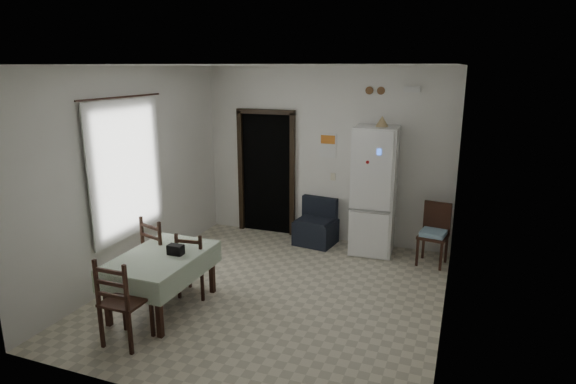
% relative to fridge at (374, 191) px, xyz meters
% --- Properties ---
extents(ground, '(4.50, 4.50, 0.00)m').
position_rel_fridge_xyz_m(ground, '(-0.90, -1.93, -1.00)').
color(ground, '#BEB59B').
rests_on(ground, ground).
extents(ceiling, '(4.20, 4.50, 0.02)m').
position_rel_fridge_xyz_m(ceiling, '(-0.90, -1.93, 1.90)').
color(ceiling, white).
rests_on(ceiling, ground).
extents(wall_back, '(4.20, 0.02, 2.90)m').
position_rel_fridge_xyz_m(wall_back, '(-0.90, 0.32, 0.45)').
color(wall_back, white).
rests_on(wall_back, ground).
extents(wall_front, '(4.20, 0.02, 2.90)m').
position_rel_fridge_xyz_m(wall_front, '(-0.90, -4.18, 0.45)').
color(wall_front, white).
rests_on(wall_front, ground).
extents(wall_left, '(0.02, 4.50, 2.90)m').
position_rel_fridge_xyz_m(wall_left, '(-3.00, -1.93, 0.45)').
color(wall_left, white).
rests_on(wall_left, ground).
extents(wall_right, '(0.02, 4.50, 2.90)m').
position_rel_fridge_xyz_m(wall_right, '(1.20, -1.93, 0.45)').
color(wall_right, white).
rests_on(wall_right, ground).
extents(doorway, '(1.06, 0.52, 2.22)m').
position_rel_fridge_xyz_m(doorway, '(-1.95, 0.52, 0.06)').
color(doorway, black).
rests_on(doorway, ground).
extents(window_recess, '(0.10, 1.20, 1.60)m').
position_rel_fridge_xyz_m(window_recess, '(-3.05, -2.13, 0.55)').
color(window_recess, silver).
rests_on(window_recess, ground).
extents(curtain, '(0.02, 1.45, 1.85)m').
position_rel_fridge_xyz_m(curtain, '(-2.94, -2.13, 0.55)').
color(curtain, silver).
rests_on(curtain, ground).
extents(curtain_rod, '(0.02, 1.60, 0.02)m').
position_rel_fridge_xyz_m(curtain_rod, '(-2.93, -2.13, 1.50)').
color(curtain_rod, black).
rests_on(curtain_rod, ground).
extents(calendar, '(0.28, 0.02, 0.40)m').
position_rel_fridge_xyz_m(calendar, '(-0.85, 0.31, 0.62)').
color(calendar, white).
rests_on(calendar, ground).
extents(calendar_image, '(0.24, 0.01, 0.14)m').
position_rel_fridge_xyz_m(calendar_image, '(-0.85, 0.30, 0.72)').
color(calendar_image, orange).
rests_on(calendar_image, ground).
extents(light_switch, '(0.08, 0.02, 0.12)m').
position_rel_fridge_xyz_m(light_switch, '(-0.75, 0.31, 0.10)').
color(light_switch, beige).
rests_on(light_switch, ground).
extents(vent_left, '(0.12, 0.03, 0.12)m').
position_rel_fridge_xyz_m(vent_left, '(-0.20, 0.30, 1.52)').
color(vent_left, brown).
rests_on(vent_left, ground).
extents(vent_right, '(0.12, 0.03, 0.12)m').
position_rel_fridge_xyz_m(vent_right, '(-0.02, 0.30, 1.52)').
color(vent_right, brown).
rests_on(vent_right, ground).
extents(emergency_light, '(0.25, 0.07, 0.09)m').
position_rel_fridge_xyz_m(emergency_light, '(0.45, 0.28, 1.55)').
color(emergency_light, white).
rests_on(emergency_light, ground).
extents(fridge, '(0.68, 0.68, 2.01)m').
position_rel_fridge_xyz_m(fridge, '(0.00, 0.00, 0.00)').
color(fridge, white).
rests_on(fridge, ground).
extents(tan_cone, '(0.20, 0.20, 0.16)m').
position_rel_fridge_xyz_m(tan_cone, '(0.07, -0.00, 1.08)').
color(tan_cone, tan).
rests_on(tan_cone, fridge).
extents(navy_seat, '(0.70, 0.68, 0.75)m').
position_rel_fridge_xyz_m(navy_seat, '(-0.95, 0.00, -0.63)').
color(navy_seat, black).
rests_on(navy_seat, ground).
extents(corner_chair, '(0.46, 0.46, 0.93)m').
position_rel_fridge_xyz_m(corner_chair, '(0.94, -0.22, -0.54)').
color(corner_chair, black).
rests_on(corner_chair, ground).
extents(dining_table, '(0.89, 1.35, 0.70)m').
position_rel_fridge_xyz_m(dining_table, '(-2.03, -2.77, -0.65)').
color(dining_table, '#A6B99E').
rests_on(dining_table, ground).
extents(black_bag, '(0.19, 0.12, 0.12)m').
position_rel_fridge_xyz_m(black_bag, '(-1.86, -2.70, -0.24)').
color(black_bag, black).
rests_on(black_bag, dining_table).
extents(dining_chair_far_left, '(0.54, 0.54, 1.01)m').
position_rel_fridge_xyz_m(dining_chair_far_left, '(-2.34, -2.27, -0.50)').
color(dining_chair_far_left, black).
rests_on(dining_chair_far_left, ground).
extents(dining_chair_far_right, '(0.42, 0.42, 0.87)m').
position_rel_fridge_xyz_m(dining_chair_far_right, '(-1.85, -2.31, -0.57)').
color(dining_chair_far_right, black).
rests_on(dining_chair_far_right, ground).
extents(dining_chair_near_head, '(0.43, 0.43, 1.00)m').
position_rel_fridge_xyz_m(dining_chair_near_head, '(-1.95, -3.55, -0.51)').
color(dining_chair_near_head, black).
rests_on(dining_chair_near_head, ground).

